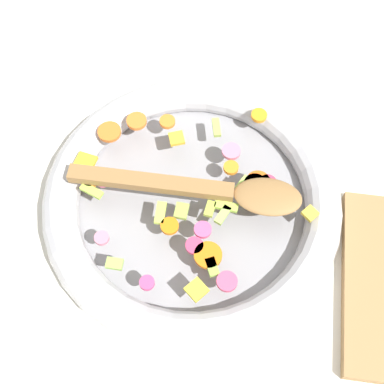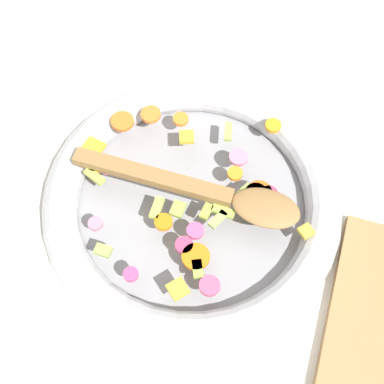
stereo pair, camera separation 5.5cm
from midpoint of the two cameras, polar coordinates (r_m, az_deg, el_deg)
name	(u,v)px [view 1 (the left image)]	position (r m, az deg, el deg)	size (l,w,h in m)	color
ground_plane	(192,208)	(0.76, -2.07, -1.89)	(4.00, 4.00, 0.00)	silver
skillet	(192,201)	(0.74, -2.12, -1.15)	(0.41, 0.41, 0.05)	gray
chopped_vegetables	(187,192)	(0.71, -2.74, -0.21)	(0.30, 0.34, 0.01)	orange
wooden_spoon	(210,190)	(0.70, -0.32, 0.09)	(0.06, 0.31, 0.01)	olive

